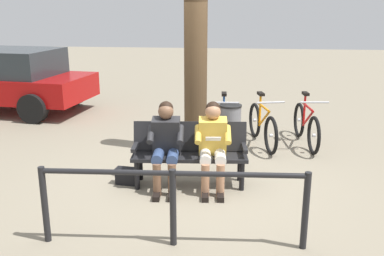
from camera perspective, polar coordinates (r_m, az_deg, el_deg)
The scene contains 12 objects.
ground_plane at distance 6.30m, azimuth -0.09°, elevation -7.03°, with size 40.00×40.00×0.00m, color gray.
bench at distance 6.09m, azimuth -0.30°, elevation -2.76°, with size 1.64×0.62×0.87m.
person_reading at distance 5.88m, azimuth 2.75°, elevation -1.84°, with size 0.52×0.79×1.20m.
person_companion at distance 5.90m, azimuth -3.47°, elevation -1.79°, with size 0.52×0.79×1.20m.
handbag at distance 6.24m, azimuth -8.62°, elevation -6.28°, with size 0.30×0.14×0.24m, color black.
tree_trunk at distance 7.16m, azimuth 0.49°, elevation 9.35°, with size 0.38×0.38×3.28m, color #4C3823.
litter_bin at distance 7.39m, azimuth 5.03°, elevation -0.11°, with size 0.38×0.38×0.84m.
bicycle_orange at distance 8.07m, azimuth 14.80°, elevation 0.31°, with size 0.48×1.68×0.94m.
bicycle_green at distance 7.89m, azimuth 9.26°, elevation 0.30°, with size 0.57×1.64×0.94m.
bicycle_blue at distance 7.79m, azimuth 4.19°, elevation 0.27°, with size 0.48×1.68×0.94m.
railing_fence at distance 4.51m, azimuth -2.54°, elevation -8.68°, with size 2.79×0.23×0.85m.
parked_car at distance 11.25m, azimuth -23.61°, elevation 5.99°, with size 4.37×2.38×1.47m.
Camera 1 is at (-0.66, 5.76, 2.46)m, focal length 40.45 mm.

